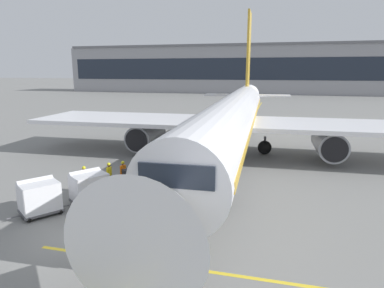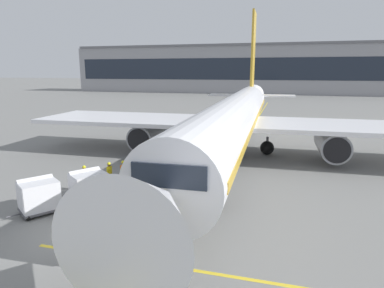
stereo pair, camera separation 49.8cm
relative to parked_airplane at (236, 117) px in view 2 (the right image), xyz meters
The scene contains 14 objects.
ground_plane 18.64m from the parked_airplane, 106.57° to the right, with size 600.00×600.00×0.00m, color slate.
parked_airplane is the anchor object (origin of this frame).
belt_loader 11.52m from the parked_airplane, 112.64° to the right, with size 4.49×4.88×2.80m.
baggage_cart_lead 15.29m from the parked_airplane, 116.31° to the right, with size 2.46×2.69×1.91m.
baggage_cart_second 17.92m from the parked_airplane, 118.43° to the right, with size 2.46×2.69×1.91m.
ground_crew_by_loader 13.08m from the parked_airplane, 121.86° to the right, with size 0.30×0.56×1.74m.
ground_crew_by_carts 14.63m from the parked_airplane, 123.26° to the right, with size 0.42×0.48×1.74m.
ground_crew_marshaller 13.80m from the parked_airplane, 104.96° to the right, with size 0.36×0.54×1.74m.
ground_crew_wingwalker 12.21m from the parked_airplane, 120.45° to the right, with size 0.30×0.56×1.74m.
safety_cone_engine_keepout 9.31m from the parked_airplane, 145.76° to the right, with size 0.59×0.59×0.67m.
safety_cone_wingtip 8.32m from the parked_airplane, 160.55° to the right, with size 0.71×0.71×0.80m.
apron_guidance_line_lead_in 3.64m from the parked_airplane, 92.93° to the right, with size 0.20×110.00×0.01m.
apron_guidance_line_stop_bar 18.95m from the parked_airplane, 89.92° to the right, with size 12.00×0.20×0.01m.
terminal_building 89.86m from the parked_airplane, 87.39° to the left, with size 149.88×15.39×16.33m.
Camera 2 is at (9.50, -12.38, 7.65)m, focal length 31.27 mm.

